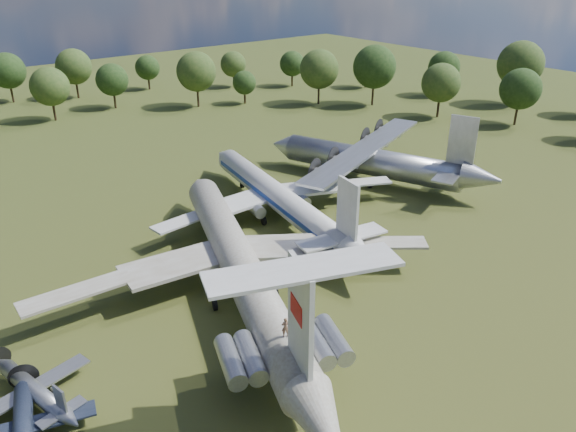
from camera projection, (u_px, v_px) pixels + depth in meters
ground at (229, 276)px, 64.36m from camera, size 300.00×300.00×0.00m
il62_airliner at (240, 271)px, 60.03m from camera, size 61.05×68.89×5.61m
tu104_jet at (279, 202)px, 77.61m from camera, size 43.97×53.72×4.81m
an12_transport at (371, 165)px, 89.95m from camera, size 49.96×52.51×5.51m
small_prop_northwest at (35, 393)px, 45.96m from camera, size 12.84×15.59×2.01m
person_on_il62 at (285, 327)px, 44.96m from camera, size 0.77×0.67×1.77m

